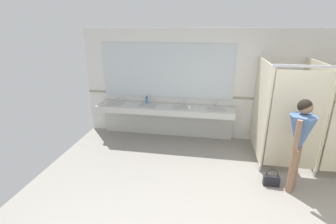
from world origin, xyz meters
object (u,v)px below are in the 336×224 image
soap_dispenser (147,100)px  handbag (271,180)px  person_standing (300,135)px  paper_cup (189,107)px

soap_dispenser → handbag: bearing=-32.8°
handbag → soap_dispenser: soap_dispenser is taller
person_standing → soap_dispenser: size_ratio=9.00×
soap_dispenser → paper_cup: 1.11m
person_standing → handbag: person_standing is taller
paper_cup → handbag: bearing=-42.4°
person_standing → handbag: (-0.31, 0.04, -0.90)m
paper_cup → soap_dispenser: bearing=166.3°
paper_cup → person_standing: bearing=-38.3°
handbag → soap_dispenser: bearing=147.2°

